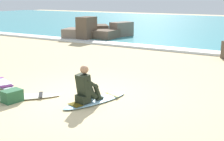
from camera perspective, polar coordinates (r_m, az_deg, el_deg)
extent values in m
plane|color=#CCB584|center=(8.33, -5.01, -4.91)|extent=(80.00, 80.00, 0.00)
cube|color=white|center=(15.51, 13.06, 3.76)|extent=(80.00, 0.90, 0.11)
ellipsoid|color=#9ED1E5|center=(7.92, -3.03, -5.62)|extent=(1.08, 2.07, 0.07)
cube|color=gold|center=(8.25, 0.00, -4.50)|extent=(0.49, 0.23, 0.01)
cube|color=#4C400C|center=(7.54, -6.85, -6.40)|extent=(0.42, 0.34, 0.01)
cube|color=black|center=(7.63, -5.51, -5.31)|extent=(0.37, 0.32, 0.20)
cylinder|color=black|center=(7.77, -4.99, -3.77)|extent=(0.23, 0.43, 0.43)
cylinder|color=black|center=(7.92, -3.95, -3.64)|extent=(0.17, 0.28, 0.42)
cube|color=black|center=(8.02, -3.58, -4.85)|extent=(0.15, 0.24, 0.05)
cylinder|color=black|center=(7.62, -3.99, -4.09)|extent=(0.23, 0.43, 0.43)
cylinder|color=black|center=(7.76, -2.79, -3.99)|extent=(0.17, 0.28, 0.42)
cube|color=black|center=(7.86, -2.38, -5.24)|extent=(0.15, 0.24, 0.05)
cube|color=black|center=(7.54, -5.34, -2.72)|extent=(0.40, 0.36, 0.57)
sphere|color=#A37556|center=(7.46, -5.24, 0.20)|extent=(0.21, 0.21, 0.21)
cylinder|color=black|center=(7.73, -5.20, -2.11)|extent=(0.17, 0.41, 0.31)
cylinder|color=black|center=(7.53, -3.79, -2.52)|extent=(0.17, 0.41, 0.31)
ellipsoid|color=#EFE5C6|center=(8.53, -17.78, -4.82)|extent=(2.13, 1.99, 0.07)
cube|color=black|center=(8.47, -13.28, -4.40)|extent=(0.39, 0.42, 0.01)
ellipsoid|color=silver|center=(10.07, -20.19, -2.20)|extent=(1.85, 1.17, 0.07)
cube|color=#351037|center=(9.53, -19.23, -2.77)|extent=(0.36, 0.43, 0.01)
cube|color=brown|center=(18.92, -4.82, 7.87)|extent=(0.87, 1.13, 1.44)
cube|color=brown|center=(20.71, -3.06, 7.50)|extent=(2.24, 2.25, 0.79)
cube|color=#756656|center=(20.19, 1.81, 7.67)|extent=(1.26, 1.64, 1.01)
cube|color=brown|center=(19.24, -1.34, 6.77)|extent=(1.46, 1.69, 0.61)
cube|color=#756656|center=(19.56, -6.55, 6.89)|extent=(1.94, 1.89, 0.67)
cube|color=#285B38|center=(8.26, -18.32, -4.56)|extent=(0.44, 0.53, 0.32)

